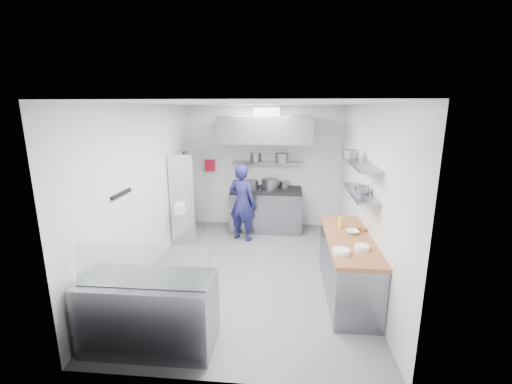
# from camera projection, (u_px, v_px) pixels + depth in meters

# --- Properties ---
(floor) EXTENTS (5.00, 5.00, 0.00)m
(floor) POSITION_uv_depth(u_px,v_px,m) (253.00, 270.00, 5.91)
(floor) COLOR #58585A
(floor) RESTS_ON ground
(ceiling) EXTENTS (5.00, 5.00, 0.00)m
(ceiling) POSITION_uv_depth(u_px,v_px,m) (252.00, 103.00, 5.24)
(ceiling) COLOR silver
(ceiling) RESTS_ON wall_back
(wall_back) EXTENTS (3.60, 2.80, 0.02)m
(wall_back) POSITION_uv_depth(u_px,v_px,m) (263.00, 167.00, 8.00)
(wall_back) COLOR white
(wall_back) RESTS_ON floor
(wall_front) EXTENTS (3.60, 2.80, 0.02)m
(wall_front) POSITION_uv_depth(u_px,v_px,m) (225.00, 256.00, 3.16)
(wall_front) COLOR white
(wall_front) RESTS_ON floor
(wall_left) EXTENTS (2.80, 5.00, 0.02)m
(wall_left) POSITION_uv_depth(u_px,v_px,m) (146.00, 189.00, 5.74)
(wall_left) COLOR white
(wall_left) RESTS_ON floor
(wall_right) EXTENTS (2.80, 5.00, 0.02)m
(wall_right) POSITION_uv_depth(u_px,v_px,m) (365.00, 194.00, 5.42)
(wall_right) COLOR white
(wall_right) RESTS_ON floor
(gas_range) EXTENTS (1.60, 0.80, 0.90)m
(gas_range) POSITION_uv_depth(u_px,v_px,m) (266.00, 210.00, 7.83)
(gas_range) COLOR gray
(gas_range) RESTS_ON floor
(cooktop) EXTENTS (1.57, 0.78, 0.06)m
(cooktop) POSITION_uv_depth(u_px,v_px,m) (266.00, 190.00, 7.71)
(cooktop) COLOR black
(cooktop) RESTS_ON gas_range
(stock_pot_left) EXTENTS (0.29, 0.29, 0.20)m
(stock_pot_left) POSITION_uv_depth(u_px,v_px,m) (252.00, 184.00, 7.68)
(stock_pot_left) COLOR slate
(stock_pot_left) RESTS_ON cooktop
(stock_pot_mid) EXTENTS (0.38, 0.38, 0.24)m
(stock_pot_mid) POSITION_uv_depth(u_px,v_px,m) (270.00, 184.00, 7.62)
(stock_pot_mid) COLOR slate
(stock_pot_mid) RESTS_ON cooktop
(stock_pot_right) EXTENTS (0.24, 0.24, 0.16)m
(stock_pot_right) POSITION_uv_depth(u_px,v_px,m) (284.00, 184.00, 7.78)
(stock_pot_right) COLOR slate
(stock_pot_right) RESTS_ON cooktop
(over_range_shelf) EXTENTS (1.60, 0.30, 0.04)m
(over_range_shelf) POSITION_uv_depth(u_px,v_px,m) (267.00, 163.00, 7.80)
(over_range_shelf) COLOR gray
(over_range_shelf) RESTS_ON wall_back
(shelf_pot_a) EXTENTS (0.28, 0.28, 0.18)m
(shelf_pot_a) POSITION_uv_depth(u_px,v_px,m) (256.00, 156.00, 8.00)
(shelf_pot_a) COLOR slate
(shelf_pot_a) RESTS_ON over_range_shelf
(shelf_pot_b) EXTENTS (0.29, 0.29, 0.22)m
(shelf_pot_b) POSITION_uv_depth(u_px,v_px,m) (282.00, 158.00, 7.55)
(shelf_pot_b) COLOR slate
(shelf_pot_b) RESTS_ON over_range_shelf
(extractor_hood) EXTENTS (1.90, 1.15, 0.55)m
(extractor_hood) POSITION_uv_depth(u_px,v_px,m) (266.00, 129.00, 7.22)
(extractor_hood) COLOR gray
(extractor_hood) RESTS_ON wall_back
(hood_duct) EXTENTS (0.55, 0.55, 0.24)m
(hood_duct) POSITION_uv_depth(u_px,v_px,m) (267.00, 110.00, 7.34)
(hood_duct) COLOR slate
(hood_duct) RESTS_ON extractor_hood
(red_firebox) EXTENTS (0.22, 0.10, 0.26)m
(red_firebox) POSITION_uv_depth(u_px,v_px,m) (210.00, 165.00, 8.04)
(red_firebox) COLOR #B10E24
(red_firebox) RESTS_ON wall_back
(chef) EXTENTS (0.69, 0.57, 1.62)m
(chef) POSITION_uv_depth(u_px,v_px,m) (242.00, 203.00, 7.14)
(chef) COLOR #191849
(chef) RESTS_ON floor
(wire_rack) EXTENTS (0.50, 0.90, 1.85)m
(wire_rack) POSITION_uv_depth(u_px,v_px,m) (188.00, 195.00, 7.26)
(wire_rack) COLOR silver
(wire_rack) RESTS_ON floor
(rack_bin_a) EXTENTS (0.18, 0.22, 0.20)m
(rack_bin_a) POSITION_uv_depth(u_px,v_px,m) (180.00, 209.00, 6.73)
(rack_bin_a) COLOR white
(rack_bin_a) RESTS_ON wire_rack
(rack_bin_b) EXTENTS (0.12, 0.16, 0.14)m
(rack_bin_b) POSITION_uv_depth(u_px,v_px,m) (185.00, 180.00, 7.02)
(rack_bin_b) COLOR yellow
(rack_bin_b) RESTS_ON wire_rack
(rack_jar) EXTENTS (0.12, 0.12, 0.18)m
(rack_jar) POSITION_uv_depth(u_px,v_px,m) (185.00, 156.00, 6.82)
(rack_jar) COLOR black
(rack_jar) RESTS_ON wire_rack
(knife_strip) EXTENTS (0.04, 0.55, 0.05)m
(knife_strip) POSITION_uv_depth(u_px,v_px,m) (121.00, 194.00, 4.83)
(knife_strip) COLOR black
(knife_strip) RESTS_ON wall_left
(prep_counter_base) EXTENTS (0.62, 2.00, 0.84)m
(prep_counter_base) POSITION_uv_depth(u_px,v_px,m) (347.00, 267.00, 5.10)
(prep_counter_base) COLOR gray
(prep_counter_base) RESTS_ON floor
(prep_counter_top) EXTENTS (0.65, 2.04, 0.06)m
(prep_counter_top) POSITION_uv_depth(u_px,v_px,m) (349.00, 239.00, 4.99)
(prep_counter_top) COLOR brown
(prep_counter_top) RESTS_ON prep_counter_base
(plate_stack_a) EXTENTS (0.22, 0.22, 0.06)m
(plate_stack_a) POSITION_uv_depth(u_px,v_px,m) (341.00, 252.00, 4.40)
(plate_stack_a) COLOR white
(plate_stack_a) RESTS_ON prep_counter_top
(plate_stack_b) EXTENTS (0.20, 0.20, 0.06)m
(plate_stack_b) POSITION_uv_depth(u_px,v_px,m) (362.00, 247.00, 4.54)
(plate_stack_b) COLOR white
(plate_stack_b) RESTS_ON prep_counter_top
(copper_pan) EXTENTS (0.15, 0.15, 0.06)m
(copper_pan) POSITION_uv_depth(u_px,v_px,m) (361.00, 229.00, 5.24)
(copper_pan) COLOR #CA6E39
(copper_pan) RESTS_ON prep_counter_top
(squeeze_bottle) EXTENTS (0.07, 0.07, 0.18)m
(squeeze_bottle) POSITION_uv_depth(u_px,v_px,m) (340.00, 222.00, 5.37)
(squeeze_bottle) COLOR yellow
(squeeze_bottle) RESTS_ON prep_counter_top
(mixing_bowl) EXTENTS (0.22, 0.22, 0.05)m
(mixing_bowl) POSITION_uv_depth(u_px,v_px,m) (352.00, 232.00, 5.13)
(mixing_bowl) COLOR white
(mixing_bowl) RESTS_ON prep_counter_top
(wall_shelf_lower) EXTENTS (0.30, 1.30, 0.04)m
(wall_shelf_lower) POSITION_uv_depth(u_px,v_px,m) (359.00, 192.00, 5.12)
(wall_shelf_lower) COLOR gray
(wall_shelf_lower) RESTS_ON wall_right
(wall_shelf_upper) EXTENTS (0.30, 1.30, 0.04)m
(wall_shelf_upper) POSITION_uv_depth(u_px,v_px,m) (361.00, 165.00, 5.02)
(wall_shelf_upper) COLOR gray
(wall_shelf_upper) RESTS_ON wall_right
(shelf_pot_c) EXTENTS (0.21, 0.21, 0.10)m
(shelf_pot_c) POSITION_uv_depth(u_px,v_px,m) (362.00, 189.00, 5.02)
(shelf_pot_c) COLOR slate
(shelf_pot_c) RESTS_ON wall_shelf_lower
(shelf_pot_d) EXTENTS (0.26, 0.26, 0.14)m
(shelf_pot_d) POSITION_uv_depth(u_px,v_px,m) (350.00, 154.00, 5.48)
(shelf_pot_d) COLOR slate
(shelf_pot_d) RESTS_ON wall_shelf_upper
(display_case) EXTENTS (1.50, 0.70, 0.85)m
(display_case) POSITION_uv_depth(u_px,v_px,m) (150.00, 312.00, 3.97)
(display_case) COLOR gray
(display_case) RESTS_ON floor
(display_glass) EXTENTS (1.47, 0.19, 0.42)m
(display_glass) POSITION_uv_depth(u_px,v_px,m) (141.00, 266.00, 3.70)
(display_glass) COLOR silver
(display_glass) RESTS_ON display_case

